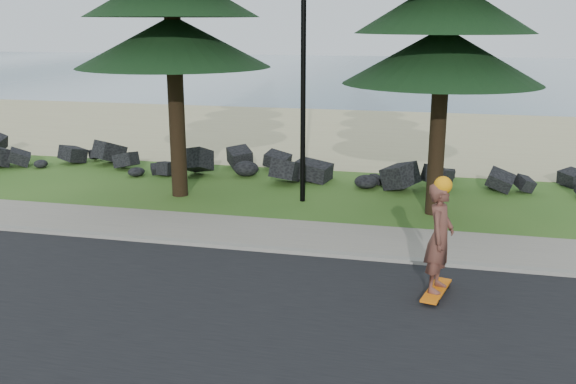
# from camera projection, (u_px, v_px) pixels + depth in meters

# --- Properties ---
(ground) EXTENTS (160.00, 160.00, 0.00)m
(ground) POSITION_uv_depth(u_px,v_px,m) (273.00, 238.00, 14.56)
(ground) COLOR #315D1D
(ground) RESTS_ON ground
(road) EXTENTS (160.00, 7.00, 0.02)m
(road) POSITION_uv_depth(u_px,v_px,m) (204.00, 326.00, 10.33)
(road) COLOR black
(road) RESTS_ON ground
(kerb) EXTENTS (160.00, 0.20, 0.10)m
(kerb) POSITION_uv_depth(u_px,v_px,m) (263.00, 249.00, 13.70)
(kerb) COLOR gray
(kerb) RESTS_ON ground
(sidewalk) EXTENTS (160.00, 2.00, 0.08)m
(sidewalk) POSITION_uv_depth(u_px,v_px,m) (276.00, 234.00, 14.74)
(sidewalk) COLOR gray
(sidewalk) RESTS_ON ground
(beach_sand) EXTENTS (160.00, 15.00, 0.01)m
(beach_sand) POSITION_uv_depth(u_px,v_px,m) (355.00, 133.00, 28.20)
(beach_sand) COLOR tan
(beach_sand) RESTS_ON ground
(ocean) EXTENTS (160.00, 58.00, 0.01)m
(ocean) POSITION_uv_depth(u_px,v_px,m) (404.00, 72.00, 62.54)
(ocean) COLOR #3A5D70
(ocean) RESTS_ON ground
(seawall_boulders) EXTENTS (60.00, 2.40, 1.10)m
(seawall_boulders) POSITION_uv_depth(u_px,v_px,m) (318.00, 180.00, 19.83)
(seawall_boulders) COLOR black
(seawall_boulders) RESTS_ON ground
(lamp_post) EXTENTS (0.25, 0.14, 8.14)m
(lamp_post) POSITION_uv_depth(u_px,v_px,m) (303.00, 47.00, 16.51)
(lamp_post) COLOR black
(lamp_post) RESTS_ON ground
(skateboarder) EXTENTS (0.62, 1.21, 2.19)m
(skateboarder) POSITION_uv_depth(u_px,v_px,m) (440.00, 238.00, 11.20)
(skateboarder) COLOR orange
(skateboarder) RESTS_ON ground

